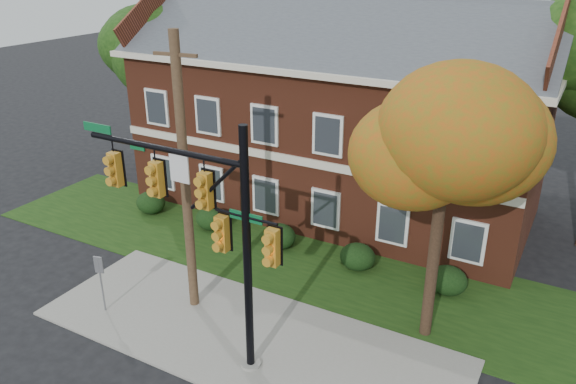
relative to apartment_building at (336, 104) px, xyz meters
The scene contains 15 objects.
ground 13.11m from the apartment_building, 80.50° to the right, with size 120.00×120.00×0.00m, color black.
sidewalk 12.18m from the apartment_building, 79.65° to the right, with size 14.00×5.00×0.08m, color gray.
grass_strip 8.01m from the apartment_building, 71.43° to the right, with size 30.00×6.00×0.04m, color #193811.
apartment_building is the anchor object (origin of this frame).
hedge_far_left 9.82m from the apartment_building, 143.11° to the right, with size 1.40×1.26×1.05m, color black.
hedge_left 7.73m from the apartment_building, 123.67° to the right, with size 1.40×1.26×1.05m, color black.
hedge_center 6.89m from the apartment_building, 90.00° to the right, with size 1.40×1.26×1.05m, color black.
hedge_right 7.73m from the apartment_building, 56.33° to the right, with size 1.40×1.26×1.05m, color black.
hedge_far_right 9.82m from the apartment_building, 36.89° to the right, with size 1.40×1.26×1.05m, color black.
tree_near_right 10.97m from the apartment_building, 48.23° to the right, with size 4.50×4.25×8.58m.
tree_left_rear 9.94m from the apartment_building, behind, with size 5.40×5.10×8.88m.
tree_far_rear 8.84m from the apartment_building, 80.29° to the left, with size 6.84×6.46×11.52m.
traffic_signal 12.16m from the apartment_building, 82.57° to the right, with size 6.72×0.60×7.51m.
utility_pole 10.32m from the apartment_building, 92.96° to the right, with size 1.46×0.35×9.40m.
sign_post 12.97m from the apartment_building, 103.74° to the right, with size 0.31×0.11×2.17m.
Camera 1 is at (8.36, -11.22, 11.43)m, focal length 35.00 mm.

